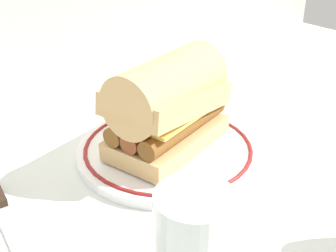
% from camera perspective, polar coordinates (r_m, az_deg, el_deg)
% --- Properties ---
extents(ground_plane, '(1.50, 1.50, 0.00)m').
position_cam_1_polar(ground_plane, '(0.61, 2.67, -3.88)').
color(ground_plane, silver).
extents(plate, '(0.26, 0.26, 0.01)m').
position_cam_1_polar(plate, '(0.61, 0.00, -3.11)').
color(plate, white).
rests_on(plate, ground_plane).
extents(sausage_sandwich, '(0.20, 0.15, 0.13)m').
position_cam_1_polar(sausage_sandwich, '(0.57, 0.00, 3.06)').
color(sausage_sandwich, tan).
rests_on(sausage_sandwich, plate).
extents(drinking_glass, '(0.07, 0.07, 0.11)m').
position_cam_1_polar(drinking_glass, '(0.39, 3.38, -16.40)').
color(drinking_glass, silver).
rests_on(drinking_glass, ground_plane).
extents(butter_knife, '(0.03, 0.16, 0.01)m').
position_cam_1_polar(butter_knife, '(0.53, -21.17, -10.73)').
color(butter_knife, silver).
rests_on(butter_knife, ground_plane).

